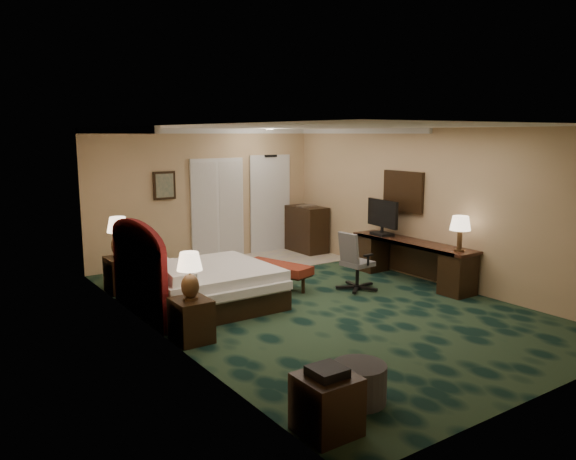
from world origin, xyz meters
TOP-DOWN VIEW (x-y plane):
  - floor at (0.00, 0.00)m, footprint 5.00×7.50m
  - ceiling at (0.00, 0.00)m, footprint 5.00×7.50m
  - wall_back at (0.00, 3.75)m, footprint 5.00×0.00m
  - wall_front at (0.00, -3.75)m, footprint 5.00×0.00m
  - wall_left at (-2.50, 0.00)m, footprint 0.00×7.50m
  - wall_right at (2.50, 0.00)m, footprint 0.00×7.50m
  - crown_molding at (0.00, 0.00)m, footprint 5.00×7.50m
  - tile_patch at (0.90, 2.90)m, footprint 3.20×1.70m
  - headboard at (-2.44, 1.00)m, footprint 0.12×2.00m
  - entry_door at (1.55, 3.72)m, footprint 1.02×0.06m
  - closet_doors at (0.25, 3.71)m, footprint 1.20×0.06m
  - wall_art at (-0.90, 3.71)m, footprint 0.45×0.06m
  - wall_mirror at (2.46, 0.60)m, footprint 0.05×0.95m
  - bed at (-1.45, 0.83)m, footprint 1.91×1.77m
  - nightstand_near at (-2.26, -0.38)m, footprint 0.44×0.50m
  - nightstand_far at (-2.25, 2.37)m, footprint 0.47×0.53m
  - lamp_near at (-2.26, -0.38)m, footprint 0.33×0.33m
  - lamp_far at (-2.26, 2.42)m, footprint 0.38×0.38m
  - bed_bench at (0.01, 1.10)m, footprint 0.78×1.33m
  - ottoman at (-1.60, -2.81)m, footprint 0.56×0.56m
  - side_table at (-2.22, -3.08)m, footprint 0.49×0.49m
  - desk at (2.21, 0.09)m, footprint 0.55×2.53m
  - tv at (2.17, 0.82)m, footprint 0.19×0.86m
  - desk_lamp at (2.19, -0.93)m, footprint 0.39×0.39m
  - desk_chair at (1.06, 0.23)m, footprint 0.63×0.59m
  - minibar at (2.18, 3.20)m, footprint 0.53×0.96m

SIDE VIEW (x-z plane):
  - floor at x=0.00m, z-range 0.00..0.00m
  - tile_patch at x=0.90m, z-range 0.00..0.01m
  - ottoman at x=-1.60m, z-range 0.00..0.39m
  - bed_bench at x=0.01m, z-range 0.00..0.42m
  - side_table at x=-2.22m, z-range 0.00..0.53m
  - nightstand_near at x=-2.26m, z-range 0.00..0.55m
  - nightstand_far at x=-2.25m, z-range 0.00..0.58m
  - bed at x=-1.45m, z-range 0.00..0.60m
  - desk at x=2.21m, z-range 0.00..0.73m
  - desk_chair at x=1.06m, z-range 0.00..1.00m
  - minibar at x=2.18m, z-range 0.00..1.02m
  - headboard at x=-2.44m, z-range 0.00..1.40m
  - lamp_near at x=-2.26m, z-range 0.55..1.15m
  - lamp_far at x=-2.26m, z-range 0.58..1.25m
  - desk_lamp at x=2.19m, z-range 0.73..1.31m
  - entry_door at x=1.55m, z-range -0.04..2.14m
  - closet_doors at x=0.25m, z-range 0.00..2.10m
  - tv at x=2.17m, z-range 0.73..1.40m
  - wall_back at x=0.00m, z-range 0.00..2.70m
  - wall_front at x=0.00m, z-range 0.00..2.70m
  - wall_left at x=-2.50m, z-range 0.00..2.70m
  - wall_right at x=2.50m, z-range 0.00..2.70m
  - wall_mirror at x=2.46m, z-range 1.18..1.93m
  - wall_art at x=-0.90m, z-range 1.33..1.88m
  - crown_molding at x=0.00m, z-range 2.60..2.70m
  - ceiling at x=0.00m, z-range 2.70..2.70m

